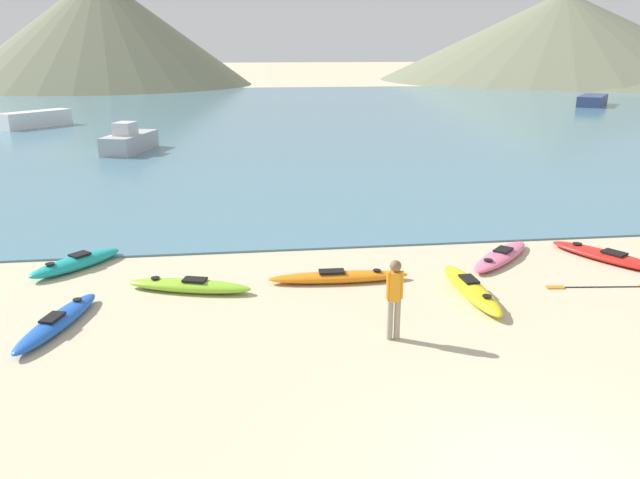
{
  "coord_description": "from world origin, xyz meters",
  "views": [
    {
      "loc": [
        -4.0,
        -6.56,
        5.76
      ],
      "look_at": [
        -1.82,
        10.0,
        0.5
      ],
      "focal_mm": 35.0,
      "sensor_mm": 36.0,
      "label": 1
    }
  ],
  "objects_px": {
    "moored_boat_2": "(592,100)",
    "loose_paddle": "(602,287)",
    "kayak_on_sand_1": "(608,256)",
    "moored_boat_3": "(36,119)",
    "kayak_on_sand_3": "(57,322)",
    "kayak_on_sand_4": "(189,286)",
    "person_near_foreground": "(395,295)",
    "kayak_on_sand_6": "(471,289)",
    "kayak_on_sand_5": "(501,256)",
    "moored_boat_1": "(129,141)",
    "kayak_on_sand_0": "(339,277)",
    "kayak_on_sand_2": "(76,263)"
  },
  "relations": [
    {
      "from": "kayak_on_sand_1",
      "to": "moored_boat_1",
      "type": "bearing_deg",
      "value": 128.31
    },
    {
      "from": "moored_boat_2",
      "to": "kayak_on_sand_4",
      "type": "bearing_deg",
      "value": -129.51
    },
    {
      "from": "kayak_on_sand_3",
      "to": "moored_boat_3",
      "type": "xyz_separation_m",
      "value": [
        -10.28,
        34.55,
        0.47
      ]
    },
    {
      "from": "kayak_on_sand_2",
      "to": "kayak_on_sand_6",
      "type": "relative_size",
      "value": 0.76
    },
    {
      "from": "kayak_on_sand_5",
      "to": "person_near_foreground",
      "type": "bearing_deg",
      "value": -133.66
    },
    {
      "from": "kayak_on_sand_2",
      "to": "kayak_on_sand_6",
      "type": "height_order",
      "value": "kayak_on_sand_2"
    },
    {
      "from": "kayak_on_sand_1",
      "to": "moored_boat_3",
      "type": "height_order",
      "value": "moored_boat_3"
    },
    {
      "from": "person_near_foreground",
      "to": "moored_boat_3",
      "type": "xyz_separation_m",
      "value": [
        -17.2,
        35.97,
        -0.35
      ]
    },
    {
      "from": "person_near_foreground",
      "to": "kayak_on_sand_3",
      "type": "bearing_deg",
      "value": 168.4
    },
    {
      "from": "kayak_on_sand_0",
      "to": "kayak_on_sand_5",
      "type": "bearing_deg",
      "value": 12.31
    },
    {
      "from": "kayak_on_sand_0",
      "to": "loose_paddle",
      "type": "relative_size",
      "value": 1.28
    },
    {
      "from": "kayak_on_sand_0",
      "to": "moored_boat_2",
      "type": "bearing_deg",
      "value": 53.48
    },
    {
      "from": "kayak_on_sand_4",
      "to": "moored_boat_1",
      "type": "relative_size",
      "value": 0.72
    },
    {
      "from": "kayak_on_sand_3",
      "to": "moored_boat_3",
      "type": "bearing_deg",
      "value": 106.57
    },
    {
      "from": "kayak_on_sand_5",
      "to": "kayak_on_sand_6",
      "type": "distance_m",
      "value": 2.91
    },
    {
      "from": "kayak_on_sand_6",
      "to": "moored_boat_1",
      "type": "xyz_separation_m",
      "value": [
        -11.32,
        22.17,
        0.46
      ]
    },
    {
      "from": "kayak_on_sand_1",
      "to": "moored_boat_2",
      "type": "height_order",
      "value": "moored_boat_2"
    },
    {
      "from": "person_near_foreground",
      "to": "moored_boat_1",
      "type": "relative_size",
      "value": 0.39
    },
    {
      "from": "kayak_on_sand_3",
      "to": "person_near_foreground",
      "type": "height_order",
      "value": "person_near_foreground"
    },
    {
      "from": "kayak_on_sand_6",
      "to": "moored_boat_1",
      "type": "height_order",
      "value": "moored_boat_1"
    },
    {
      "from": "kayak_on_sand_5",
      "to": "loose_paddle",
      "type": "relative_size",
      "value": 0.99
    },
    {
      "from": "kayak_on_sand_6",
      "to": "loose_paddle",
      "type": "relative_size",
      "value": 1.16
    },
    {
      "from": "person_near_foreground",
      "to": "moored_boat_1",
      "type": "bearing_deg",
      "value": 110.26
    },
    {
      "from": "kayak_on_sand_2",
      "to": "kayak_on_sand_6",
      "type": "xyz_separation_m",
      "value": [
        9.79,
        -3.16,
        -0.01
      ]
    },
    {
      "from": "kayak_on_sand_0",
      "to": "person_near_foreground",
      "type": "distance_m",
      "value": 3.45
    },
    {
      "from": "moored_boat_2",
      "to": "moored_boat_3",
      "type": "bearing_deg",
      "value": -168.32
    },
    {
      "from": "kayak_on_sand_0",
      "to": "kayak_on_sand_1",
      "type": "height_order",
      "value": "kayak_on_sand_0"
    },
    {
      "from": "kayak_on_sand_0",
      "to": "kayak_on_sand_2",
      "type": "distance_m",
      "value": 7.05
    },
    {
      "from": "moored_boat_2",
      "to": "loose_paddle",
      "type": "bearing_deg",
      "value": -119.84
    },
    {
      "from": "kayak_on_sand_0",
      "to": "kayak_on_sand_4",
      "type": "xyz_separation_m",
      "value": [
        -3.7,
        -0.14,
        0.01
      ]
    },
    {
      "from": "kayak_on_sand_4",
      "to": "person_near_foreground",
      "type": "xyz_separation_m",
      "value": [
        4.3,
        -3.16,
        0.83
      ]
    },
    {
      "from": "kayak_on_sand_5",
      "to": "kayak_on_sand_3",
      "type": "bearing_deg",
      "value": -165.25
    },
    {
      "from": "person_near_foreground",
      "to": "kayak_on_sand_6",
      "type": "bearing_deg",
      "value": 39.72
    },
    {
      "from": "kayak_on_sand_4",
      "to": "loose_paddle",
      "type": "distance_m",
      "value": 10.17
    },
    {
      "from": "kayak_on_sand_5",
      "to": "moored_boat_2",
      "type": "distance_m",
      "value": 49.5
    },
    {
      "from": "moored_boat_2",
      "to": "kayak_on_sand_2",
      "type": "bearing_deg",
      "value": -133.25
    },
    {
      "from": "kayak_on_sand_0",
      "to": "moored_boat_3",
      "type": "relative_size",
      "value": 0.79
    },
    {
      "from": "kayak_on_sand_2",
      "to": "loose_paddle",
      "type": "relative_size",
      "value": 0.88
    },
    {
      "from": "kayak_on_sand_4",
      "to": "loose_paddle",
      "type": "xyz_separation_m",
      "value": [
        10.11,
        -1.09,
        -0.13
      ]
    },
    {
      "from": "kayak_on_sand_3",
      "to": "kayak_on_sand_2",
      "type": "bearing_deg",
      "value": 97.27
    },
    {
      "from": "kayak_on_sand_6",
      "to": "kayak_on_sand_3",
      "type": "bearing_deg",
      "value": -176.5
    },
    {
      "from": "kayak_on_sand_5",
      "to": "kayak_on_sand_4",
      "type": "bearing_deg",
      "value": -172.08
    },
    {
      "from": "kayak_on_sand_3",
      "to": "loose_paddle",
      "type": "distance_m",
      "value": 12.75
    },
    {
      "from": "kayak_on_sand_1",
      "to": "kayak_on_sand_3",
      "type": "bearing_deg",
      "value": -169.86
    },
    {
      "from": "kayak_on_sand_2",
      "to": "kayak_on_sand_4",
      "type": "bearing_deg",
      "value": -32.71
    },
    {
      "from": "moored_boat_1",
      "to": "moored_boat_2",
      "type": "distance_m",
      "value": 45.44
    },
    {
      "from": "moored_boat_1",
      "to": "loose_paddle",
      "type": "relative_size",
      "value": 1.57
    },
    {
      "from": "kayak_on_sand_5",
      "to": "moored_boat_3",
      "type": "xyz_separation_m",
      "value": [
        -21.33,
        31.64,
        0.49
      ]
    },
    {
      "from": "moored_boat_2",
      "to": "kayak_on_sand_1",
      "type": "bearing_deg",
      "value": -119.64
    },
    {
      "from": "kayak_on_sand_5",
      "to": "loose_paddle",
      "type": "distance_m",
      "value": 2.82
    }
  ]
}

